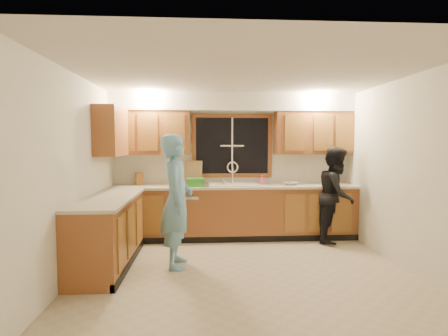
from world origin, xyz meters
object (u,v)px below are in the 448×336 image
object	(u,v)px
sink	(233,188)
soap_bottle	(262,180)
dishwasher	(184,215)
dish_crate	(196,182)
stove	(96,244)
knife_block	(139,179)
man	(177,201)
bowl	(291,183)
woman	(336,195)

from	to	relation	value
sink	soap_bottle	distance (m)	0.53
dishwasher	dish_crate	bearing A→B (deg)	-21.64
stove	sink	bearing A→B (deg)	45.39
sink	knife_block	xyz separation A→B (m)	(-1.64, 0.15, 0.16)
dishwasher	knife_block	world-z (taller)	knife_block
knife_block	soap_bottle	distance (m)	2.15
dishwasher	soap_bottle	size ratio (longest dim) A/B	4.79
dishwasher	man	world-z (taller)	man
bowl	man	bearing A→B (deg)	-144.77
man	knife_block	distance (m)	1.70
stove	woman	distance (m)	3.80
dishwasher	stove	distance (m)	2.04
dish_crate	soap_bottle	bearing A→B (deg)	7.32
dish_crate	knife_block	bearing A→B (deg)	166.16
soap_bottle	dish_crate	bearing A→B (deg)	-172.68
dishwasher	soap_bottle	distance (m)	1.49
sink	dishwasher	size ratio (longest dim) A/B	1.05
sink	dishwasher	distance (m)	0.96
knife_block	soap_bottle	size ratio (longest dim) A/B	1.27
woman	bowl	distance (m)	0.78
stove	man	distance (m)	1.12
woman	bowl	size ratio (longest dim) A/B	6.77
man	dish_crate	size ratio (longest dim) A/B	6.11
stove	man	bearing A→B (deg)	26.83
dishwasher	woman	xyz separation A→B (m)	(2.54, -0.33, 0.38)
dish_crate	bowl	bearing A→B (deg)	2.03
dishwasher	dish_crate	distance (m)	0.62
dishwasher	stove	world-z (taller)	stove
sink	man	distance (m)	1.62
knife_block	bowl	world-z (taller)	knife_block
knife_block	stove	bearing A→B (deg)	-129.18
dishwasher	dish_crate	size ratio (longest dim) A/B	2.84
stove	bowl	xyz separation A→B (m)	(2.80, 1.79, 0.50)
stove	knife_block	xyz separation A→B (m)	(0.16, 1.98, 0.58)
soap_bottle	bowl	bearing A→B (deg)	-10.56
soap_bottle	dishwasher	bearing A→B (deg)	-177.02
stove	dish_crate	size ratio (longest dim) A/B	3.12
knife_block	bowl	bearing A→B (deg)	-38.61
sink	stove	world-z (taller)	sink
stove	bowl	distance (m)	3.36
woman	bowl	world-z (taller)	woman
soap_bottle	bowl	size ratio (longest dim) A/B	0.73
dish_crate	soap_bottle	world-z (taller)	soap_bottle
man	woman	world-z (taller)	man
stove	knife_block	world-z (taller)	knife_block
dishwasher	woman	bearing A→B (deg)	-7.50
man	bowl	bearing A→B (deg)	-55.44
dish_crate	soap_bottle	xyz separation A→B (m)	(1.16, 0.15, 0.02)
stove	man	size ratio (longest dim) A/B	0.51
sink	bowl	size ratio (longest dim) A/B	3.67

